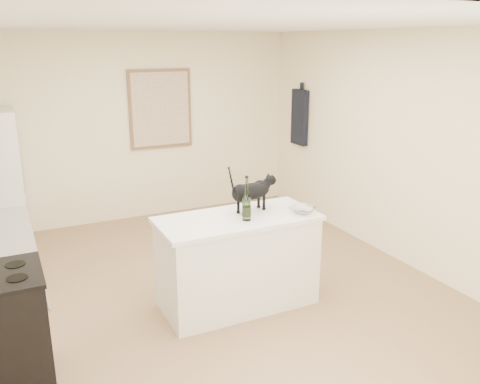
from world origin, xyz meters
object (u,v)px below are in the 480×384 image
(glass_bowl, at_px, (303,210))
(wine_bottle, at_px, (247,201))
(stove, at_px, (3,335))
(black_cat, at_px, (251,194))

(glass_bowl, bearing_deg, wine_bottle, 174.08)
(stove, relative_size, black_cat, 1.75)
(stove, height_order, wine_bottle, wine_bottle)
(stove, height_order, glass_bowl, glass_bowl)
(stove, xyz_separation_m, black_cat, (2.23, 0.48, 0.63))
(black_cat, height_order, glass_bowl, black_cat)
(black_cat, distance_m, wine_bottle, 0.24)
(stove, distance_m, glass_bowl, 2.70)
(black_cat, bearing_deg, stove, 178.19)
(wine_bottle, height_order, glass_bowl, wine_bottle)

